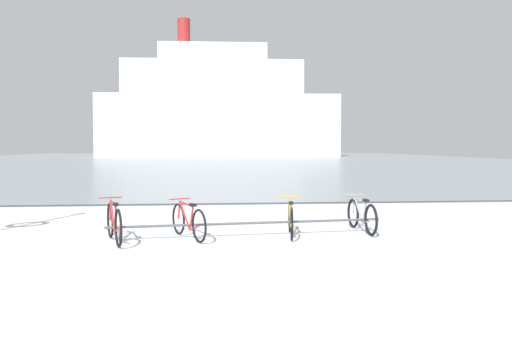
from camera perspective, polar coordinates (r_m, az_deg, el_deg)
ground at (r=60.30m, az=-4.29°, el=0.99°), size 80.00×132.00×0.08m
bike_rack at (r=10.58m, az=-0.79°, el=-5.92°), size 5.70×0.69×0.31m
bicycle_0 at (r=10.34m, az=-15.52°, el=-5.63°), size 0.67×1.72×0.84m
bicycle_1 at (r=10.47m, az=-7.55°, el=-5.60°), size 0.79×1.60×0.77m
bicycle_2 at (r=10.70m, az=3.88°, el=-5.38°), size 0.46×1.72×0.78m
bicycle_3 at (r=11.43m, az=11.66°, el=-4.93°), size 0.46×1.74×0.78m
ferry_ship at (r=89.62m, az=-4.33°, el=6.67°), size 40.39×13.18×23.54m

